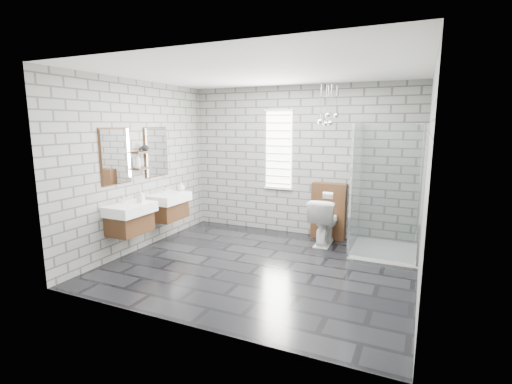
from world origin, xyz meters
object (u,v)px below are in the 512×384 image
Objects in this scene: shower_enclosure at (379,223)px; toilet at (324,221)px; cistern_panel at (329,211)px; vanity_right at (167,199)px; vanity_left at (128,210)px.

toilet is (-0.91, 0.20, -0.11)m from shower_enclosure.
cistern_panel is at bearing 150.35° from shower_enclosure.
cistern_panel is 1.27× the size of toilet.
vanity_right reaches higher than cistern_panel.
vanity_right is at bearing -152.15° from cistern_panel.
vanity_left is 1.57× the size of cistern_panel.
cistern_panel is at bearing 27.85° from vanity_right.
toilet is at bearing 167.47° from shower_enclosure.
vanity_left reaches higher than toilet.
vanity_left is 3.37m from cistern_panel.
shower_enclosure is (0.91, -0.52, 0.00)m from cistern_panel.
vanity_right is (0.00, 0.92, 0.00)m from vanity_left.
cistern_panel is at bearing -91.11° from toilet.
toilet is (2.50, 1.01, -0.36)m from vanity_right.
vanity_right is 3.51m from shower_enclosure.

